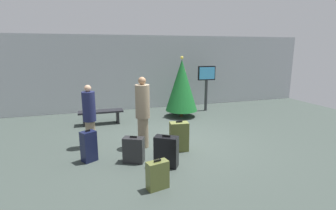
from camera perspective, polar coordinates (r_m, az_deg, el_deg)
name	(u,v)px	position (r m, az deg, el deg)	size (l,w,h in m)	color
ground_plane	(176,142)	(7.40, 1.81, -8.25)	(16.00, 16.00, 0.00)	#38423D
back_wall	(142,73)	(11.40, -5.86, 7.14)	(16.00, 0.20, 3.15)	#B7BCC1
holiday_tree	(182,85)	(9.90, 3.02, 4.38)	(1.22, 1.22, 2.33)	#4C3319
flight_info_kiosk	(206,80)	(10.99, 8.47, 5.38)	(0.75, 0.14, 1.89)	#333338
waiting_bench	(101,114)	(9.34, -14.57, -1.93)	(1.52, 0.44, 0.48)	black
traveller_0	(89,115)	(7.11, -16.93, -2.13)	(0.46, 0.46, 1.69)	gray
traveller_1	(143,111)	(6.81, -5.60, -1.34)	(0.51, 0.51, 1.89)	gray
suitcase_0	(179,137)	(6.73, 2.46, -6.97)	(0.50, 0.33, 0.80)	#59602D
suitcase_1	(89,146)	(6.40, -17.06, -8.70)	(0.40, 0.37, 0.77)	#141938
suitcase_2	(134,150)	(6.15, -7.57, -9.77)	(0.54, 0.44, 0.64)	#232326
suitcase_3	(158,175)	(5.05, -2.31, -15.18)	(0.45, 0.29, 0.59)	#59602D
suitcase_4	(166,152)	(5.88, -0.37, -10.22)	(0.58, 0.51, 0.74)	black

